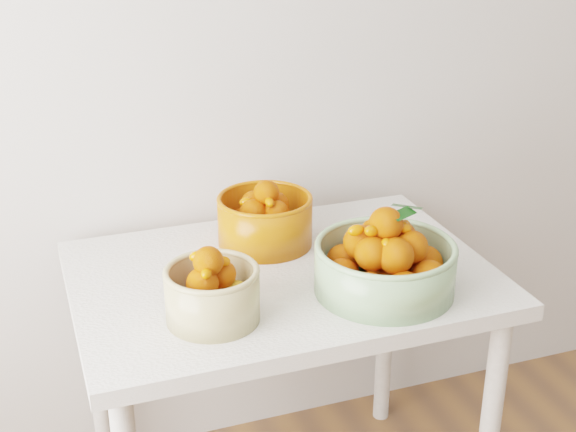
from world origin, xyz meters
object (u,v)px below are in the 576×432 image
bowl_cream (212,292)px  bowl_green (385,263)px  bowl_orange (265,219)px  table (282,306)px

bowl_cream → bowl_green: bearing=-1.2°
bowl_green → bowl_orange: bearing=118.4°
bowl_cream → bowl_green: (0.40, -0.01, 0.01)m
bowl_green → bowl_orange: bowl_green is taller
bowl_green → bowl_orange: 0.38m
table → bowl_green: 0.31m
bowl_green → bowl_cream: bearing=178.8°
table → bowl_green: bowl_green is taller
bowl_orange → table: bearing=-93.4°
bowl_cream → bowl_green: 0.40m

